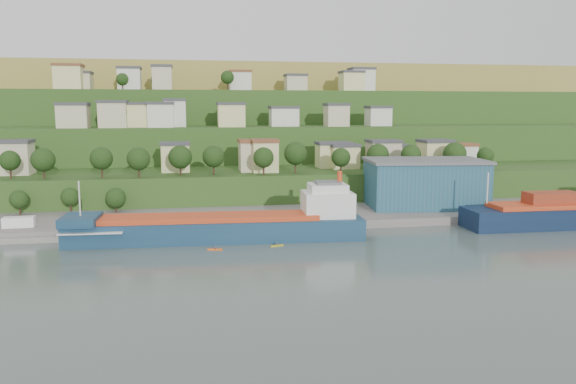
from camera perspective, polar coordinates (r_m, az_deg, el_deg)
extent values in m
plane|color=#44534D|center=(114.96, -0.40, -5.71)|extent=(500.00, 500.00, 0.00)
cube|color=slate|center=(145.95, 5.51, -2.70)|extent=(220.00, 26.00, 4.00)
cube|color=slate|center=(139.64, -24.96, -3.97)|extent=(40.00, 18.00, 2.40)
cube|color=#284719|center=(169.28, -3.59, -1.13)|extent=(260.00, 32.00, 20.00)
cube|color=#284719|center=(198.77, -4.57, 0.29)|extent=(280.00, 32.00, 44.00)
cube|color=#284719|center=(228.39, -5.30, 1.34)|extent=(300.00, 32.00, 70.00)
cube|color=olive|center=(301.77, -6.48, 3.05)|extent=(360.00, 120.00, 96.00)
cube|color=beige|center=(173.72, -26.08, 3.06)|extent=(9.41, 7.81, 8.76)
cube|color=#3F3F44|center=(173.40, -26.18, 4.64)|extent=(10.01, 8.41, 0.90)
cube|color=beige|center=(166.32, -11.35, 3.37)|extent=(7.95, 7.13, 7.73)
cube|color=#3F3F44|center=(166.01, -11.39, 4.85)|extent=(8.55, 7.73, 0.90)
cube|color=beige|center=(165.05, -3.47, 3.60)|extent=(8.53, 8.19, 8.41)
cube|color=brown|center=(164.72, -3.48, 5.21)|extent=(9.13, 8.79, 0.90)
cube|color=beige|center=(163.11, -2.41, 3.57)|extent=(7.20, 8.12, 8.55)
cube|color=brown|center=(162.78, -2.42, 5.23)|extent=(7.80, 8.72, 0.90)
cube|color=beige|center=(174.81, 4.60, 3.66)|extent=(9.90, 7.16, 7.18)
cube|color=#3F3F44|center=(174.52, 4.61, 4.98)|extent=(10.50, 7.76, 0.90)
cube|color=beige|center=(174.17, 5.63, 3.53)|extent=(8.31, 8.89, 6.62)
cube|color=#3F3F44|center=(173.89, 5.64, 4.77)|extent=(8.91, 9.49, 0.90)
cube|color=beige|center=(175.36, 9.65, 3.69)|extent=(9.20, 7.26, 7.86)
cube|color=#3F3F44|center=(175.06, 9.68, 5.12)|extent=(9.80, 7.86, 0.90)
cube|color=beige|center=(182.63, 10.97, 3.56)|extent=(7.40, 7.76, 6.05)
cube|color=#3F3F44|center=(182.38, 11.00, 4.64)|extent=(8.00, 8.36, 0.90)
cube|color=beige|center=(179.17, 14.70, 3.64)|extent=(8.89, 8.27, 7.91)
cube|color=#3F3F44|center=(178.87, 14.75, 5.05)|extent=(9.49, 8.87, 0.90)
cube|color=silver|center=(191.45, 17.19, 3.58)|extent=(8.02, 7.38, 6.23)
cube|color=brown|center=(191.20, 17.23, 4.64)|extent=(8.62, 7.98, 0.90)
cube|color=beige|center=(194.12, -20.97, 7.16)|extent=(9.44, 7.42, 7.21)
cube|color=#3F3F44|center=(194.11, -21.04, 8.35)|extent=(10.04, 8.02, 0.90)
cube|color=beige|center=(192.32, -17.34, 7.44)|extent=(8.83, 7.14, 7.97)
cube|color=#3F3F44|center=(192.32, -17.40, 8.76)|extent=(9.43, 7.74, 0.90)
cube|color=beige|center=(195.56, -15.36, 7.45)|extent=(9.34, 8.72, 7.43)
cube|color=#3F3F44|center=(195.55, -15.41, 8.67)|extent=(9.94, 9.32, 0.90)
cube|color=silver|center=(192.97, -12.79, 7.54)|extent=(8.30, 8.59, 7.51)
cube|color=#3F3F44|center=(192.96, -12.83, 8.79)|extent=(8.90, 9.19, 0.90)
cube|color=silver|center=(197.07, -11.39, 7.77)|extent=(7.16, 7.24, 8.70)
cube|color=#3F3F44|center=(197.08, -11.43, 9.17)|extent=(7.76, 7.84, 0.90)
cube|color=beige|center=(193.15, -5.79, 7.69)|extent=(8.97, 7.13, 7.40)
cube|color=#3F3F44|center=(193.15, -5.81, 8.92)|extent=(9.57, 7.73, 0.90)
cube|color=silver|center=(201.32, -5.63, 7.54)|extent=(8.09, 7.50, 6.11)
cube|color=brown|center=(201.30, -5.64, 8.54)|extent=(8.69, 8.10, 0.90)
cube|color=silver|center=(199.69, -0.43, 7.59)|extent=(9.71, 7.47, 6.20)
cube|color=#3F3F44|center=(199.67, -0.43, 8.61)|extent=(10.31, 8.07, 0.90)
cube|color=beige|center=(199.17, 4.94, 7.69)|extent=(7.63, 7.16, 7.19)
cube|color=#3F3F44|center=(199.16, 4.96, 8.86)|extent=(8.23, 7.76, 0.90)
cube|color=silver|center=(206.52, 9.14, 7.52)|extent=(7.92, 7.54, 6.31)
cube|color=#3F3F44|center=(206.49, 9.16, 8.52)|extent=(8.52, 8.14, 0.90)
cube|color=beige|center=(225.75, -21.37, 10.71)|extent=(9.71, 8.61, 8.50)
cube|color=brown|center=(226.03, -21.43, 11.90)|extent=(10.31, 9.21, 0.90)
cube|color=beige|center=(230.50, -20.37, 10.42)|extent=(8.47, 8.66, 6.22)
cube|color=#3F3F44|center=(230.68, -20.42, 11.30)|extent=(9.07, 9.26, 0.90)
cube|color=silver|center=(225.42, -15.80, 10.91)|extent=(8.30, 7.83, 7.99)
cube|color=#3F3F44|center=(225.68, -15.85, 12.03)|extent=(8.90, 8.43, 0.90)
cube|color=beige|center=(221.01, -12.66, 11.14)|extent=(7.22, 7.57, 8.53)
cube|color=#3F3F44|center=(221.29, -12.70, 12.36)|extent=(7.82, 8.17, 0.90)
cube|color=silver|center=(225.62, -4.90, 11.08)|extent=(8.15, 8.68, 7.16)
cube|color=brown|center=(225.85, -4.91, 12.10)|extent=(8.75, 9.28, 0.90)
cube|color=beige|center=(232.36, 0.77, 10.91)|extent=(8.30, 7.75, 6.16)
cube|color=#3F3F44|center=(232.53, 0.78, 11.78)|extent=(8.90, 8.35, 0.90)
cube|color=beige|center=(233.78, 6.44, 11.00)|extent=(8.60, 8.66, 7.44)
cube|color=#3F3F44|center=(234.00, 6.46, 12.02)|extent=(9.20, 9.26, 0.90)
cube|color=silver|center=(236.04, 7.45, 11.12)|extent=(9.30, 8.64, 8.79)
cube|color=#3F3F44|center=(236.32, 7.47, 12.29)|extent=(9.90, 9.24, 0.90)
cylinder|color=#382619|center=(162.99, -26.35, 1.79)|extent=(0.50, 0.50, 3.39)
sphere|color=black|center=(162.70, -26.42, 2.88)|extent=(5.24, 5.24, 5.24)
cylinder|color=#382619|center=(159.09, -23.56, 1.81)|extent=(0.50, 0.50, 3.35)
sphere|color=black|center=(158.77, -23.63, 3.01)|extent=(6.13, 6.13, 6.13)
cylinder|color=#382619|center=(155.96, -18.37, 2.01)|extent=(0.50, 0.50, 3.58)
sphere|color=black|center=(155.64, -18.43, 3.26)|extent=(5.93, 5.93, 5.93)
cylinder|color=#382619|center=(153.79, -14.90, 2.03)|extent=(0.50, 0.50, 3.35)
sphere|color=black|center=(153.46, -14.95, 3.27)|extent=(6.09, 6.09, 6.09)
cylinder|color=#382619|center=(156.71, -10.86, 2.27)|extent=(0.50, 0.50, 3.30)
sphere|color=black|center=(156.39, -10.90, 3.51)|extent=(6.41, 6.41, 6.41)
cylinder|color=#382619|center=(156.72, -7.55, 2.37)|extent=(0.50, 0.50, 3.42)
sphere|color=black|center=(156.41, -7.58, 3.59)|extent=(6.01, 6.01, 6.01)
cylinder|color=#382619|center=(154.71, -2.49, 2.34)|extent=(0.50, 0.50, 3.32)
sphere|color=black|center=(154.40, -2.50, 3.52)|extent=(5.65, 5.65, 5.65)
cylinder|color=#382619|center=(159.22, 0.76, 2.61)|extent=(0.50, 0.50, 3.83)
sphere|color=black|center=(158.88, 0.77, 3.94)|extent=(6.55, 6.55, 6.55)
cylinder|color=#382619|center=(160.66, 5.38, 2.47)|extent=(0.50, 0.50, 2.95)
sphere|color=black|center=(160.38, 5.40, 3.52)|extent=(5.41, 5.41, 5.41)
cylinder|color=#382619|center=(165.74, 9.09, 2.61)|extent=(0.50, 0.50, 3.10)
sphere|color=black|center=(165.44, 9.12, 3.75)|extent=(6.45, 6.45, 6.45)
cylinder|color=#382619|center=(166.68, 12.34, 2.60)|extent=(0.50, 0.50, 3.41)
sphere|color=black|center=(166.38, 12.38, 3.73)|extent=(5.82, 5.82, 5.82)
cylinder|color=#382619|center=(171.45, 16.53, 2.59)|extent=(0.50, 0.50, 3.29)
sphere|color=black|center=(171.15, 16.58, 3.75)|extent=(6.73, 6.73, 6.73)
cylinder|color=#382619|center=(177.79, 19.37, 2.60)|extent=(0.50, 0.50, 2.92)
sphere|color=black|center=(177.54, 19.42, 3.50)|extent=(4.97, 4.97, 4.97)
cylinder|color=#382619|center=(221.47, -16.45, 10.25)|extent=(0.50, 0.50, 2.78)
sphere|color=black|center=(221.59, -16.48, 10.93)|extent=(4.52, 4.52, 4.52)
cylinder|color=#382619|center=(204.14, -16.34, 6.87)|extent=(0.50, 0.50, 3.37)
sphere|color=black|center=(204.10, -16.37, 7.74)|extent=(5.15, 5.15, 5.15)
cylinder|color=#382619|center=(231.73, -13.16, 10.34)|extent=(0.50, 0.50, 3.23)
sphere|color=black|center=(231.86, -13.19, 11.05)|extent=(4.70, 4.70, 4.70)
cylinder|color=#382619|center=(192.81, -16.65, 6.83)|extent=(0.50, 0.50, 3.70)
sphere|color=black|center=(192.76, -16.69, 7.82)|extent=(5.33, 5.33, 5.33)
cylinder|color=#382619|center=(218.66, -6.16, 10.68)|extent=(0.50, 0.50, 3.61)
sphere|color=black|center=(218.81, -6.17, 11.52)|extent=(5.03, 5.03, 5.03)
cylinder|color=#382619|center=(203.73, -17.25, 6.74)|extent=(0.50, 0.50, 2.77)
sphere|color=black|center=(203.68, -17.28, 7.59)|extent=(5.96, 5.96, 5.96)
cylinder|color=#382619|center=(205.37, -21.18, 6.58)|extent=(0.50, 0.50, 2.89)
sphere|color=black|center=(205.32, -21.22, 7.40)|extent=(5.40, 5.40, 5.40)
cube|color=#14304D|center=(122.40, -7.18, -4.25)|extent=(63.67, 13.22, 6.32)
cube|color=#C63E1A|center=(121.57, -8.06, -2.57)|extent=(47.34, 10.57, 1.08)
cube|color=#14304D|center=(123.47, -20.32, -2.68)|extent=(7.74, 10.30, 1.81)
cube|color=silver|center=(124.80, 4.03, -1.21)|extent=(11.30, 9.59, 5.42)
cube|color=silver|center=(124.24, 4.05, 0.43)|extent=(8.50, 7.64, 1.81)
cube|color=#595B5E|center=(124.08, 4.05, 0.97)|extent=(5.70, 5.70, 0.54)
cylinder|color=#C63E1A|center=(124.63, 5.27, 1.49)|extent=(1.14, 1.14, 2.71)
cylinder|color=silver|center=(122.72, -20.42, -0.61)|extent=(0.34, 0.34, 7.23)
cube|color=silver|center=(123.39, -19.03, -3.56)|extent=(13.16, 10.85, 0.23)
cylinder|color=silver|center=(138.59, 19.61, 0.39)|extent=(0.34, 0.34, 7.27)
cube|color=maroon|center=(147.86, 25.17, -0.51)|extent=(12.56, 5.43, 2.70)
cube|color=#1F505D|center=(155.40, 13.71, 0.77)|extent=(31.86, 21.31, 12.00)
cube|color=#595B5E|center=(154.70, 13.79, 3.12)|extent=(32.97, 22.42, 0.80)
cube|color=white|center=(138.86, -25.66, -2.93)|extent=(6.74, 3.12, 3.08)
cube|color=silver|center=(136.40, -19.72, -3.28)|extent=(3.88, 2.78, 0.73)
cube|color=orange|center=(114.44, -7.42, -5.79)|extent=(3.06, 1.06, 0.23)
sphere|color=#3F3F44|center=(114.34, -7.43, -5.61)|extent=(0.53, 0.53, 0.53)
cube|color=gold|center=(116.54, -1.13, -5.46)|extent=(2.90, 1.32, 0.22)
sphere|color=#3F3F44|center=(116.45, -1.13, -5.29)|extent=(0.50, 0.50, 0.50)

